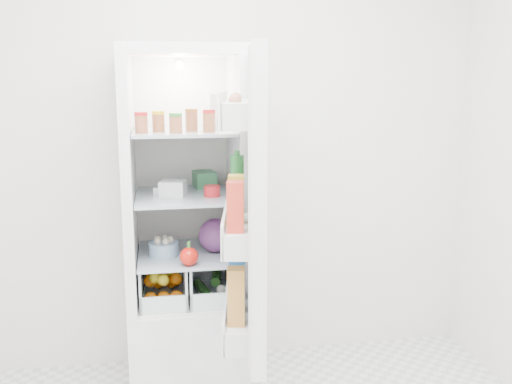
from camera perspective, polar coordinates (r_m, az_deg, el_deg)
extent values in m
cube|color=silver|center=(3.23, -3.97, 5.19)|extent=(3.00, 0.02, 2.60)
cube|color=silver|center=(3.22, -6.82, -14.38)|extent=(0.60, 0.60, 0.50)
cube|color=silver|center=(2.91, -7.54, 13.84)|extent=(0.60, 0.60, 0.05)
cube|color=silver|center=(3.22, -7.45, 1.98)|extent=(0.60, 0.05, 1.25)
cube|color=silver|center=(2.95, -12.55, 0.96)|extent=(0.05, 0.60, 1.25)
cube|color=silver|center=(2.98, -1.92, 1.30)|extent=(0.05, 0.60, 1.25)
cube|color=white|center=(3.19, -7.42, 1.89)|extent=(0.50, 0.01, 1.25)
sphere|color=white|center=(3.12, -7.67, 12.45)|extent=(0.05, 0.05, 0.05)
cube|color=#A1AFBD|center=(3.02, -7.01, -6.16)|extent=(0.49, 0.53, 0.01)
cube|color=#A1AFBD|center=(2.94, -7.16, -0.39)|extent=(0.49, 0.53, 0.02)
cube|color=#A1AFBD|center=(2.89, -7.32, 6.03)|extent=(0.49, 0.53, 0.02)
cylinder|color=#B21919|center=(2.75, -11.40, 6.68)|extent=(0.06, 0.06, 0.08)
cylinder|color=gold|center=(2.80, -9.73, 6.82)|extent=(0.06, 0.06, 0.08)
cylinder|color=#267226|center=(2.72, -8.03, 6.75)|extent=(0.06, 0.06, 0.08)
cylinder|color=brown|center=(2.83, -6.47, 6.94)|extent=(0.06, 0.06, 0.08)
cylinder|color=#B21919|center=(2.76, -4.71, 6.88)|extent=(0.06, 0.06, 0.08)
cylinder|color=white|center=(2.91, -4.32, 8.03)|extent=(0.06, 0.06, 0.18)
cube|color=silver|center=(2.90, -8.29, 0.38)|extent=(0.15, 0.15, 0.08)
cube|color=beige|center=(2.92, -8.38, 0.28)|extent=(0.13, 0.13, 0.06)
cylinder|color=red|center=(2.87, -4.43, 0.10)|extent=(0.08, 0.08, 0.05)
cube|color=silver|center=(2.99, -8.88, 0.26)|extent=(0.14, 0.11, 0.04)
cube|color=#3F8B57|center=(3.12, -5.18, 1.28)|extent=(0.13, 0.16, 0.09)
sphere|color=#4D1C52|center=(2.99, -4.08, -4.33)|extent=(0.18, 0.18, 0.18)
sphere|color=red|center=(2.80, -6.72, -6.42)|extent=(0.09, 0.09, 0.09)
cylinder|color=#88ACCB|center=(2.97, -9.23, -5.64)|extent=(0.16, 0.16, 0.07)
sphere|color=orange|center=(2.97, -10.49, -10.48)|extent=(0.07, 0.07, 0.07)
sphere|color=orange|center=(2.97, -9.21, -10.44)|extent=(0.07, 0.07, 0.07)
sphere|color=orange|center=(2.97, -7.93, -10.39)|extent=(0.07, 0.07, 0.07)
sphere|color=orange|center=(3.06, -10.50, -8.70)|extent=(0.07, 0.07, 0.07)
sphere|color=orange|center=(3.06, -9.27, -8.66)|extent=(0.07, 0.07, 0.07)
sphere|color=orange|center=(3.06, -8.04, -8.61)|extent=(0.07, 0.07, 0.07)
sphere|color=orange|center=(3.19, -9.81, -8.88)|extent=(0.07, 0.07, 0.07)
sphere|color=orange|center=(3.19, -8.54, -8.84)|extent=(0.07, 0.07, 0.07)
sphere|color=yellow|center=(2.99, -10.05, -8.44)|extent=(0.06, 0.06, 0.06)
sphere|color=yellow|center=(3.09, -8.74, -7.72)|extent=(0.06, 0.06, 0.06)
sphere|color=yellow|center=(2.95, -9.27, -8.67)|extent=(0.06, 0.06, 0.06)
cylinder|color=#194B19|center=(3.09, -5.37, -9.65)|extent=(0.09, 0.21, 0.05)
cylinder|color=#194B19|center=(3.12, -3.99, -8.40)|extent=(0.08, 0.21, 0.05)
sphere|color=white|center=(2.98, -4.41, -10.42)|extent=(0.05, 0.05, 0.05)
sphere|color=white|center=(2.99, -3.49, -9.70)|extent=(0.05, 0.05, 0.05)
cube|color=silver|center=(2.39, 0.20, -1.13)|extent=(0.16, 0.60, 1.30)
cube|color=white|center=(2.39, -0.64, -1.13)|extent=(0.10, 0.55, 1.26)
cube|color=silver|center=(2.34, -1.89, 7.86)|extent=(0.19, 0.51, 0.10)
cube|color=silver|center=(2.42, -1.81, -4.02)|extent=(0.19, 0.51, 0.10)
cube|color=silver|center=(2.56, -1.76, -12.69)|extent=(0.19, 0.51, 0.10)
sphere|color=#A6634B|center=(2.22, -2.12, 9.22)|extent=(0.05, 0.05, 0.05)
sphere|color=#A6634B|center=(2.30, -2.06, 9.29)|extent=(0.05, 0.05, 0.05)
sphere|color=#A6634B|center=(2.38, -2.01, 9.36)|extent=(0.05, 0.05, 0.05)
cylinder|color=#185524|center=(2.53, -1.89, 0.81)|extent=(0.06, 0.06, 0.26)
cube|color=yellow|center=(2.36, -1.99, -0.70)|extent=(0.07, 0.07, 0.20)
cube|color=red|center=(2.21, -2.09, -1.49)|extent=(0.07, 0.07, 0.20)
cube|color=white|center=(2.64, -1.83, -7.99)|extent=(0.08, 0.08, 0.24)
cube|color=blue|center=(2.50, -1.91, -9.12)|extent=(0.08, 0.08, 0.24)
cube|color=#C78638|center=(2.36, -2.00, -10.39)|extent=(0.08, 0.08, 0.24)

